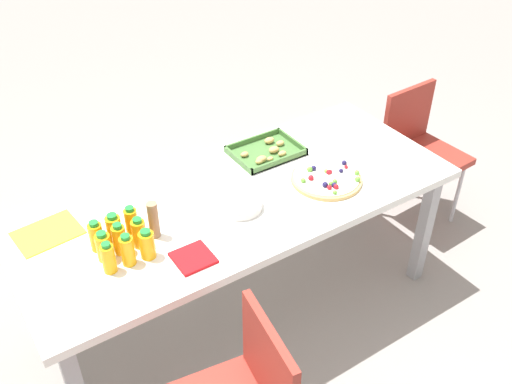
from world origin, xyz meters
TOP-DOWN VIEW (x-y plane):
  - ground_plane at (0.00, 0.00)m, footprint 12.00×12.00m
  - party_table at (0.00, 0.00)m, footprint 2.03×0.84m
  - chair_end at (1.32, 0.10)m, footprint 0.42×0.42m
  - juice_bottle_0 at (-0.67, -0.15)m, footprint 0.05×0.05m
  - juice_bottle_1 at (-0.59, -0.15)m, footprint 0.05×0.05m
  - juice_bottle_2 at (-0.51, -0.15)m, footprint 0.06×0.06m
  - juice_bottle_3 at (-0.66, -0.07)m, footprint 0.06×0.06m
  - juice_bottle_4 at (-0.59, -0.07)m, footprint 0.05×0.05m
  - juice_bottle_5 at (-0.51, -0.07)m, footprint 0.06×0.06m
  - juice_bottle_6 at (-0.66, -0.00)m, footprint 0.06×0.06m
  - juice_bottle_7 at (-0.59, -0.00)m, footprint 0.06×0.06m
  - juice_bottle_8 at (-0.51, 0.00)m, footprint 0.05×0.05m
  - fruit_pizza at (0.41, -0.13)m, footprint 0.33×0.33m
  - snack_tray at (0.30, 0.22)m, footprint 0.34×0.26m
  - plate_stack at (-0.04, -0.09)m, footprint 0.19×0.19m
  - napkin_stack at (-0.37, -0.26)m, footprint 0.15×0.15m
  - cardboard_tube at (-0.43, -0.05)m, footprint 0.04×0.04m
  - paper_folder at (-0.81, 0.21)m, footprint 0.28×0.23m

SIDE VIEW (x-z plane):
  - ground_plane at x=0.00m, z-range 0.00..0.00m
  - chair_end at x=1.32m, z-range 0.09..0.92m
  - party_table at x=0.00m, z-range 0.30..1.03m
  - paper_folder at x=-0.81m, z-range 0.73..0.74m
  - napkin_stack at x=-0.37m, z-range 0.73..0.74m
  - snack_tray at x=0.30m, z-range 0.72..0.76m
  - fruit_pizza at x=0.41m, z-range 0.72..0.77m
  - plate_stack at x=-0.04m, z-range 0.73..0.77m
  - juice_bottle_2 at x=-0.51m, z-range 0.73..0.86m
  - juice_bottle_3 at x=-0.66m, z-range 0.73..0.86m
  - juice_bottle_5 at x=-0.51m, z-range 0.73..0.86m
  - juice_bottle_6 at x=-0.66m, z-range 0.73..0.86m
  - juice_bottle_0 at x=-0.67m, z-range 0.73..0.86m
  - juice_bottle_7 at x=-0.59m, z-range 0.73..0.87m
  - juice_bottle_4 at x=-0.59m, z-range 0.73..0.87m
  - juice_bottle_1 at x=-0.59m, z-range 0.73..0.87m
  - juice_bottle_8 at x=-0.51m, z-range 0.73..0.87m
  - cardboard_tube at x=-0.43m, z-range 0.73..0.90m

